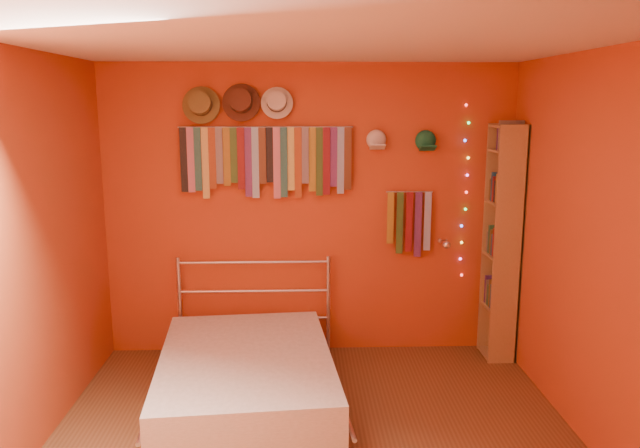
{
  "coord_description": "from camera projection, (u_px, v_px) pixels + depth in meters",
  "views": [
    {
      "loc": [
        -0.09,
        -3.54,
        2.17
      ],
      "look_at": [
        0.06,
        0.9,
        1.3
      ],
      "focal_mm": 35.0,
      "sensor_mm": 36.0,
      "label": 1
    }
  ],
  "objects": [
    {
      "name": "back_wall",
      "position": [
        310.0,
        211.0,
        5.37
      ],
      "size": [
        3.5,
        0.02,
        2.5
      ],
      "primitive_type": "cube",
      "color": "#A93F1B",
      "rests_on": "ground"
    },
    {
      "name": "right_wall",
      "position": [
        608.0,
        260.0,
        3.71
      ],
      "size": [
        0.02,
        3.5,
        2.5
      ],
      "primitive_type": "cube",
      "color": "#A93F1B",
      "rests_on": "ground"
    },
    {
      "name": "left_wall",
      "position": [
        12.0,
        265.0,
        3.59
      ],
      "size": [
        0.02,
        3.5,
        2.5
      ],
      "primitive_type": "cube",
      "color": "#A93F1B",
      "rests_on": "ground"
    },
    {
      "name": "ceiling",
      "position": [
        314.0,
        41.0,
        3.41
      ],
      "size": [
        3.5,
        3.5,
        0.02
      ],
      "primitive_type": "cube",
      "color": "white",
      "rests_on": "back_wall"
    },
    {
      "name": "tie_rack",
      "position": [
        267.0,
        158.0,
        5.2
      ],
      "size": [
        1.45,
        0.03,
        0.6
      ],
      "color": "silver",
      "rests_on": "back_wall"
    },
    {
      "name": "small_tie_rack",
      "position": [
        410.0,
        220.0,
        5.35
      ],
      "size": [
        0.4,
        0.03,
        0.57
      ],
      "color": "silver",
      "rests_on": "back_wall"
    },
    {
      "name": "fedora_olive",
      "position": [
        200.0,
        104.0,
        5.07
      ],
      "size": [
        0.31,
        0.17,
        0.31
      ],
      "rotation": [
        1.36,
        0.0,
        0.0
      ],
      "color": "brown",
      "rests_on": "back_wall"
    },
    {
      "name": "fedora_brown",
      "position": [
        241.0,
        101.0,
        5.07
      ],
      "size": [
        0.31,
        0.17,
        0.31
      ],
      "rotation": [
        1.36,
        0.0,
        0.0
      ],
      "color": "#4F291C",
      "rests_on": "back_wall"
    },
    {
      "name": "fedora_white",
      "position": [
        277.0,
        102.0,
        5.09
      ],
      "size": [
        0.26,
        0.14,
        0.26
      ],
      "rotation": [
        1.36,
        0.0,
        0.0
      ],
      "color": "beige",
      "rests_on": "back_wall"
    },
    {
      "name": "cap_white",
      "position": [
        376.0,
        140.0,
        5.21
      ],
      "size": [
        0.17,
        0.22,
        0.17
      ],
      "color": "silver",
      "rests_on": "back_wall"
    },
    {
      "name": "cap_green",
      "position": [
        426.0,
        141.0,
        5.23
      ],
      "size": [
        0.18,
        0.22,
        0.18
      ],
      "color": "#176A44",
      "rests_on": "back_wall"
    },
    {
      "name": "fairy_lights",
      "position": [
        465.0,
        192.0,
        5.34
      ],
      "size": [
        0.06,
        0.02,
        1.49
      ],
      "color": "#FF3333",
      "rests_on": "back_wall"
    },
    {
      "name": "reading_lamp",
      "position": [
        446.0,
        244.0,
        5.23
      ],
      "size": [
        0.07,
        0.29,
        0.09
      ],
      "color": "silver",
      "rests_on": "back_wall"
    },
    {
      "name": "bookshelf",
      "position": [
        507.0,
        242.0,
        5.25
      ],
      "size": [
        0.25,
        0.34,
        2.0
      ],
      "color": "#997345",
      "rests_on": "ground"
    },
    {
      "name": "bed",
      "position": [
        246.0,
        376.0,
        4.55
      ],
      "size": [
        1.47,
        1.86,
        0.87
      ],
      "rotation": [
        0.0,
        0.0,
        0.09
      ],
      "color": "silver",
      "rests_on": "ground"
    }
  ]
}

